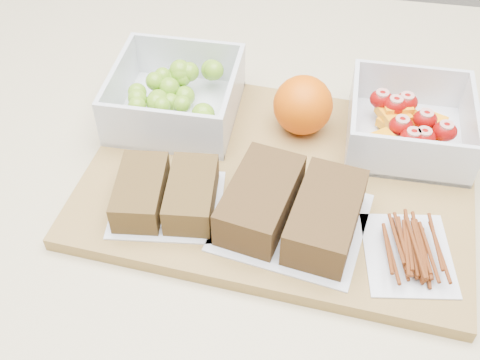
{
  "coord_description": "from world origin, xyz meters",
  "views": [
    {
      "loc": [
        0.07,
        -0.45,
        1.39
      ],
      "look_at": [
        -0.01,
        -0.01,
        0.93
      ],
      "focal_mm": 45.0,
      "sensor_mm": 36.0,
      "label": 1
    }
  ],
  "objects": [
    {
      "name": "cutting_board",
      "position": [
        0.03,
        0.02,
        0.91
      ],
      "size": [
        0.44,
        0.33,
        0.02
      ],
      "primitive_type": "cube",
      "rotation": [
        0.0,
        0.0,
        -0.08
      ],
      "color": "olive",
      "rests_on": "counter"
    },
    {
      "name": "grape_container",
      "position": [
        -0.11,
        0.1,
        0.94
      ],
      "size": [
        0.15,
        0.15,
        0.06
      ],
      "color": "silver",
      "rests_on": "cutting_board"
    },
    {
      "name": "fruit_container",
      "position": [
        0.17,
        0.1,
        0.94
      ],
      "size": [
        0.14,
        0.14,
        0.06
      ],
      "color": "silver",
      "rests_on": "cutting_board"
    },
    {
      "name": "orange",
      "position": [
        0.05,
        0.1,
        0.95
      ],
      "size": [
        0.07,
        0.07,
        0.07
      ],
      "primitive_type": "sphere",
      "color": "#EC5D05",
      "rests_on": "cutting_board"
    },
    {
      "name": "sandwich_bag_left",
      "position": [
        -0.08,
        -0.05,
        0.93
      ],
      "size": [
        0.13,
        0.11,
        0.04
      ],
      "color": "silver",
      "rests_on": "cutting_board"
    },
    {
      "name": "sandwich_bag_center",
      "position": [
        0.05,
        -0.05,
        0.94
      ],
      "size": [
        0.17,
        0.15,
        0.04
      ],
      "color": "silver",
      "rests_on": "cutting_board"
    },
    {
      "name": "pretzel_bag",
      "position": [
        0.17,
        -0.07,
        0.93
      ],
      "size": [
        0.1,
        0.11,
        0.02
      ],
      "color": "silver",
      "rests_on": "cutting_board"
    }
  ]
}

